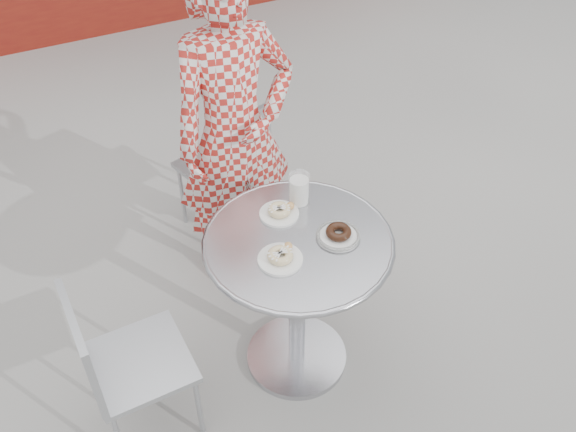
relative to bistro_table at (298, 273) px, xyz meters
name	(u,v)px	position (x,y,z in m)	size (l,w,h in m)	color
ground	(299,349)	(0.03, 0.04, -0.57)	(60.00, 60.00, 0.00)	#A8A5A0
bistro_table	(298,273)	(0.00, 0.00, 0.00)	(0.75, 0.75, 0.76)	silver
chair_far	(225,191)	(0.06, 0.99, -0.33)	(0.47, 0.47, 0.79)	#A9ABB1
chair_left	(143,387)	(-0.70, -0.01, -0.33)	(0.39, 0.38, 0.79)	#A9ABB1
seated_person	(235,134)	(0.03, 0.69, 0.24)	(0.59, 0.39, 1.62)	#B4221B
plate_far	(280,211)	(0.00, 0.16, 0.20)	(0.16, 0.16, 0.04)	white
plate_near	(281,257)	(-0.11, -0.06, 0.20)	(0.17, 0.17, 0.05)	white
plate_checker	(338,235)	(0.15, -0.05, 0.20)	(0.17, 0.17, 0.04)	white
milk_cup	(299,190)	(0.11, 0.20, 0.25)	(0.09, 0.09, 0.14)	white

